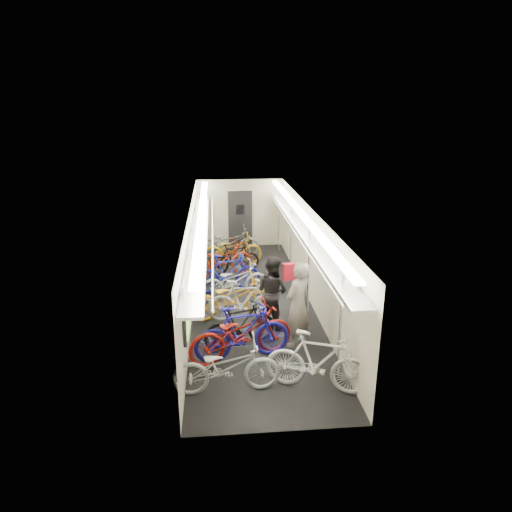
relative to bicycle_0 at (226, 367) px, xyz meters
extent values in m
plane|color=black|center=(0.76, 3.87, -0.50)|extent=(10.00, 10.00, 0.00)
plane|color=white|center=(0.76, 3.87, 1.90)|extent=(10.00, 10.00, 0.00)
plane|color=beige|center=(-0.74, 3.87, 0.70)|extent=(0.00, 10.00, 10.00)
plane|color=beige|center=(2.26, 3.87, 0.70)|extent=(0.00, 10.00, 10.00)
plane|color=beige|center=(0.76, 8.87, 0.70)|extent=(3.00, 0.00, 3.00)
plane|color=beige|center=(0.76, -1.13, 0.70)|extent=(3.00, 0.00, 3.00)
cube|color=black|center=(-0.70, 0.67, 0.75)|extent=(0.06, 1.10, 0.80)
cube|color=#70B750|center=(-0.66, 0.67, 0.75)|extent=(0.02, 0.96, 0.66)
cube|color=black|center=(-0.70, 2.87, 0.75)|extent=(0.06, 1.10, 0.80)
cube|color=#70B750|center=(-0.66, 2.87, 0.75)|extent=(0.02, 0.96, 0.66)
cube|color=black|center=(-0.70, 5.07, 0.75)|extent=(0.06, 1.10, 0.80)
cube|color=#70B750|center=(-0.66, 5.07, 0.75)|extent=(0.02, 0.96, 0.66)
cube|color=black|center=(-0.70, 7.27, 0.75)|extent=(0.06, 1.10, 0.80)
cube|color=#70B750|center=(-0.66, 7.27, 0.75)|extent=(0.02, 0.96, 0.66)
cube|color=#FFED0D|center=(-0.69, 1.77, 0.80)|extent=(0.02, 0.22, 0.30)
cube|color=#FFED0D|center=(-0.69, 3.97, 0.80)|extent=(0.02, 0.22, 0.30)
cube|color=#FFED0D|center=(-0.69, 6.17, 0.80)|extent=(0.02, 0.22, 0.30)
cube|color=black|center=(0.76, 8.81, 0.50)|extent=(0.85, 0.08, 2.00)
cube|color=#999BA0|center=(-0.52, 3.87, 1.42)|extent=(0.40, 9.70, 0.05)
cube|color=#999BA0|center=(2.04, 3.87, 1.42)|extent=(0.40, 9.70, 0.05)
cylinder|color=silver|center=(-0.19, 3.87, 1.52)|extent=(0.04, 9.70, 0.04)
cylinder|color=silver|center=(1.71, 3.87, 1.52)|extent=(0.04, 9.70, 0.04)
cube|color=white|center=(-0.44, 3.87, 1.84)|extent=(0.18, 9.60, 0.04)
cube|color=white|center=(1.96, 3.87, 1.84)|extent=(0.18, 9.60, 0.04)
cylinder|color=silver|center=(2.01, 0.07, 0.70)|extent=(0.05, 0.05, 2.38)
cylinder|color=silver|center=(2.01, 2.87, 0.70)|extent=(0.05, 0.05, 2.38)
cylinder|color=silver|center=(2.01, 5.37, 0.70)|extent=(0.05, 0.05, 2.38)
cylinder|color=silver|center=(2.01, 7.87, 0.70)|extent=(0.05, 0.05, 2.38)
imported|color=#AAACAF|center=(0.00, 0.00, 0.00)|extent=(1.91, 0.75, 0.99)
imported|color=#1C1894|center=(0.35, 1.06, 0.09)|extent=(2.00, 0.88, 1.16)
imported|color=maroon|center=(0.32, 1.07, 0.07)|extent=(2.29, 1.39, 1.14)
imported|color=black|center=(0.34, 1.62, -0.02)|extent=(1.66, 0.95, 0.96)
imported|color=orange|center=(0.22, 2.95, 0.02)|extent=(2.05, 1.01, 1.03)
imported|color=silver|center=(0.48, 2.76, 0.02)|extent=(1.72, 0.53, 1.02)
imported|color=#AAABAF|center=(0.32, 4.14, -0.01)|extent=(1.96, 1.14, 0.97)
imported|color=navy|center=(0.18, 4.57, 0.04)|extent=(1.85, 0.81, 1.08)
imported|color=#9B2510|center=(0.00, 5.68, 0.04)|extent=(2.16, 1.50, 1.08)
imported|color=black|center=(0.42, 6.00, -0.02)|extent=(1.65, 0.87, 0.95)
imported|color=gold|center=(0.39, 6.84, 0.00)|extent=(1.92, 0.78, 0.99)
imported|color=white|center=(1.60, -0.09, 0.07)|extent=(1.95, 1.15, 1.13)
imported|color=slate|center=(0.29, 7.47, 0.04)|extent=(2.07, 0.79, 1.07)
imported|color=slate|center=(1.53, 1.53, 0.43)|extent=(0.80, 0.77, 1.85)
imported|color=black|center=(1.11, 2.49, 0.34)|extent=(1.02, 1.02, 1.67)
cube|color=red|center=(1.49, 2.55, 0.78)|extent=(0.28, 0.18, 0.38)
camera|label=1|loc=(-0.12, -6.95, 4.33)|focal=32.00mm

